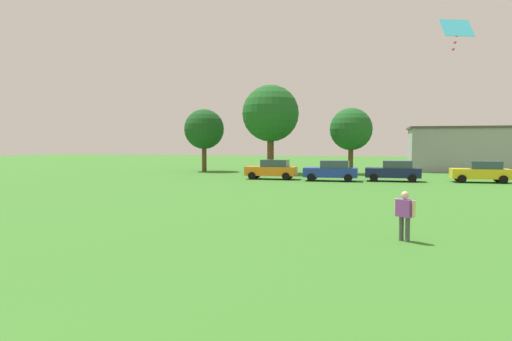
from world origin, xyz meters
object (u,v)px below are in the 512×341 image
parked_car_yellow_3 (481,172)px  adult_bystander (405,212)px  parked_car_orange_0 (272,169)px  tree_far_left (204,129)px  kite (457,30)px  parked_car_blue_1 (332,170)px  tree_center (271,114)px  tree_far_right (351,129)px  parked_car_navy_2 (394,171)px

parked_car_yellow_3 → adult_bystander: bearing=73.5°
parked_car_orange_0 → tree_far_left: 13.95m
kite → tree_far_left: 37.88m
kite → parked_car_blue_1: (-5.91, 21.61, -5.97)m
kite → tree_center: bearing=113.1°
tree_far_left → tree_far_right: size_ratio=1.03×
parked_car_navy_2 → parked_car_yellow_3: same height
parked_car_orange_0 → tree_far_right: 11.35m
adult_bystander → parked_car_blue_1: size_ratio=0.37×
parked_car_orange_0 → parked_car_navy_2: 10.02m
kite → parked_car_yellow_3: (5.61, 22.96, -5.97)m
parked_car_blue_1 → tree_far_right: 10.22m
kite → tree_far_right: (-4.83, 31.11, -2.37)m
tree_center → tree_far_right: tree_center is taller
parked_car_blue_1 → kite: bearing=105.3°
tree_far_left → parked_car_yellow_3: bearing=-18.3°
adult_bystander → parked_car_navy_2: (0.62, 23.99, -0.09)m
parked_car_yellow_3 → tree_far_left: tree_far_left is taller
parked_car_navy_2 → tree_far_left: tree_far_left is taller
parked_car_blue_1 → tree_center: size_ratio=0.48×
tree_far_left → parked_car_orange_0: bearing=-44.2°
kite → parked_car_orange_0: bearing=116.3°
parked_car_orange_0 → parked_car_navy_2: bearing=-179.0°
tree_far_right → tree_center: bearing=-172.9°
parked_car_orange_0 → tree_center: 9.57m
kite → tree_center: size_ratio=0.12×
adult_bystander → tree_far_left: 38.42m
adult_bystander → kite: bearing=82.6°
parked_car_orange_0 → tree_center: size_ratio=0.48×
parked_car_orange_0 → parked_car_yellow_3: bearing=-177.7°
parked_car_orange_0 → parked_car_blue_1: (5.12, -0.69, 0.00)m
parked_car_orange_0 → tree_far_left: (-9.63, 9.37, 3.73)m
parked_car_navy_2 → tree_far_right: (-3.83, 8.63, 3.60)m
parked_car_orange_0 → parked_car_blue_1: size_ratio=1.00×
adult_bystander → parked_car_blue_1: parked_car_blue_1 is taller
adult_bystander → tree_far_right: 32.96m
adult_bystander → parked_car_navy_2: 24.00m
parked_car_yellow_3 → tree_far_left: (-26.26, 8.71, 3.73)m
kite → tree_far_right: kite is taller
tree_center → adult_bystander: bearing=-70.4°
kite → parked_car_navy_2: size_ratio=0.26×
tree_center → tree_far_left: bearing=168.7°
kite → parked_car_orange_0: kite is taller
adult_bystander → tree_far_left: size_ratio=0.23×
kite → parked_car_orange_0: size_ratio=0.26×
tree_far_left → tree_center: tree_center is taller
tree_center → tree_far_right: size_ratio=1.36×
tree_center → parked_car_orange_0: bearing=-76.8°
adult_bystander → tree_center: tree_center is taller
kite → parked_car_navy_2: kite is taller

